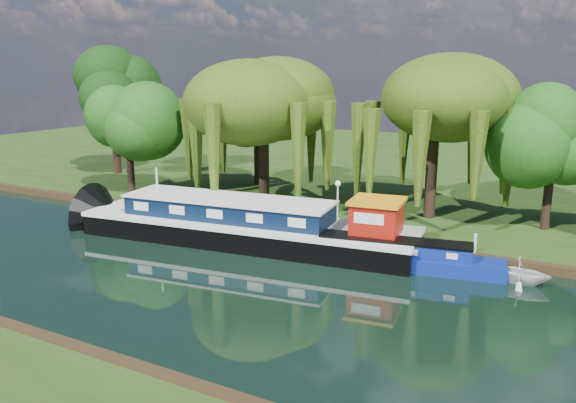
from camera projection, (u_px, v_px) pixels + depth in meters
The scene contains 15 objects.
ground at pixel (235, 283), 25.60m from camera, with size 120.00×120.00×0.00m, color black.
far_bank at pixel (429, 167), 54.67m from camera, with size 120.00×52.00×0.45m, color #1D370F.
dutch_barge at pixel (248, 225), 31.43m from camera, with size 19.65×6.52×4.07m.
narrowboat at pixel (394, 256), 27.69m from camera, with size 10.60×3.53×1.53m.
red_dinghy at pixel (103, 210), 38.90m from camera, with size 2.35×3.28×0.68m, color #98140B.
white_cruiser at pixel (520, 283), 25.60m from camera, with size 2.21×2.56×1.35m, color silver.
willow_left at pixel (263, 104), 37.26m from camera, with size 7.84×7.84×9.40m.
willow_right at pixel (435, 110), 33.82m from camera, with size 7.52×7.52×9.17m.
tree_far_left at pixel (127, 120), 40.90m from camera, with size 4.92×4.92×7.93m.
tree_far_back at pixel (112, 94), 48.85m from camera, with size 5.93×5.93×9.97m.
tree_far_mid at pixel (257, 117), 44.33m from camera, with size 4.74×4.74×7.76m.
tree_far_right at pixel (553, 144), 31.61m from camera, with size 4.39×4.39×7.18m.
lamppost at pixel (338, 190), 33.80m from camera, with size 0.36×0.36×2.56m.
mooring_posts at pixel (307, 220), 32.81m from camera, with size 19.16×0.16×1.00m.
reeds_near at pixel (289, 396), 15.81m from camera, with size 33.70×1.50×1.10m.
Camera 1 is at (13.55, -20.02, 9.53)m, focal length 35.00 mm.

